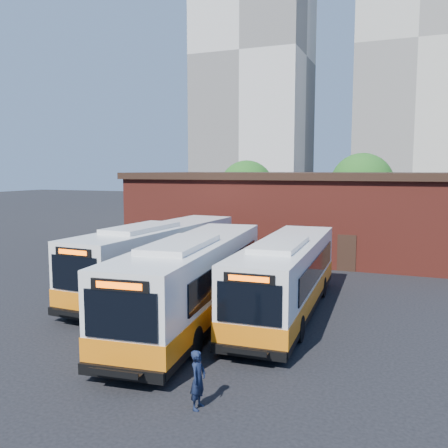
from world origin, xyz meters
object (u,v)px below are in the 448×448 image
at_px(transit_worker, 198,380).
at_px(bus_west, 159,260).
at_px(bus_midwest, 194,283).
at_px(bus_mideast, 286,279).

bearing_deg(transit_worker, bus_west, 34.16).
xyz_separation_m(bus_midwest, transit_worker, (3.32, -6.88, -0.89)).
height_order(bus_west, bus_mideast, bus_west).
relative_size(bus_west, transit_worker, 8.38).
relative_size(bus_midwest, transit_worker, 8.46).
xyz_separation_m(bus_west, bus_mideast, (7.53, -1.56, -0.10)).
distance_m(bus_west, bus_midwest, 5.88).
relative_size(bus_midwest, bus_mideast, 1.07).
distance_m(bus_west, bus_mideast, 7.69).
bearing_deg(transit_worker, bus_midwest, 26.21).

